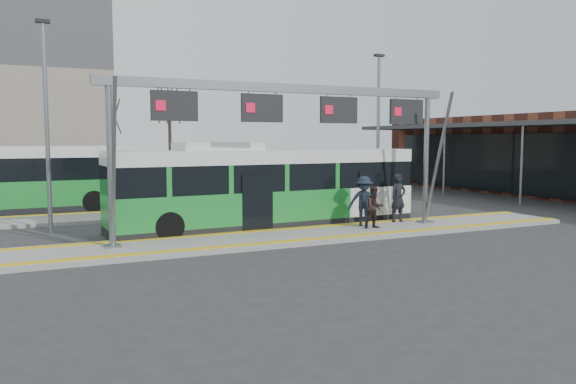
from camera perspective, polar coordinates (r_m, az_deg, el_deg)
name	(u,v)px	position (r m, az deg, el deg)	size (l,w,h in m)	color
ground	(305,237)	(19.83, 1.77, -4.64)	(120.00, 120.00, 0.00)	#2D2D30
platform_main	(305,235)	(19.82, 1.77, -4.43)	(22.00, 3.00, 0.15)	gray
platform_second	(146,215)	(26.08, -14.27, -2.23)	(20.00, 3.00, 0.15)	gray
tactile_main	(305,233)	(19.80, 1.77, -4.19)	(22.00, 2.65, 0.02)	gold
tactile_second	(141,210)	(27.19, -14.74, -1.76)	(20.00, 0.35, 0.02)	gold
gantry	(293,115)	(19.62, 0.55, 7.86)	(13.00, 1.68, 5.20)	slate
hero_bus	(267,189)	(21.90, -2.20, 0.35)	(12.27, 3.14, 3.35)	black
bg_bus_green	(4,181)	(28.94, -26.93, 1.02)	(12.59, 3.03, 3.13)	black
passenger_a	(398,198)	(22.88, 11.13, -0.59)	(0.70, 0.46, 1.93)	black
passenger_b	(375,207)	(21.06, 8.79, -1.55)	(0.76, 0.59, 1.57)	black
passenger_c	(364,201)	(21.51, 7.72, -0.94)	(1.23, 0.71, 1.90)	#1A222F
tree_left	(111,117)	(48.67, -17.54, 7.31)	(1.40, 1.40, 7.02)	#382B21
tree_mid	(169,104)	(48.60, -11.97, 8.78)	(1.40, 1.40, 8.50)	#382B21
lamp_west	(47,121)	(22.25, -23.32, 6.60)	(0.50, 0.25, 7.70)	slate
lamp_east	(378,127)	(28.62, 9.15, 6.54)	(0.50, 0.25, 7.65)	slate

